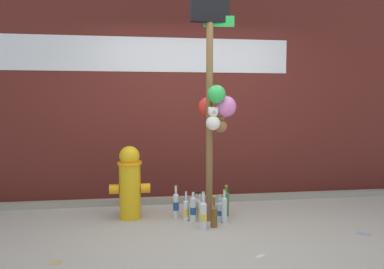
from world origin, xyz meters
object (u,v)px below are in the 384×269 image
at_px(bottle_0, 193,209).
at_px(bottle_8, 200,209).
at_px(fire_hydrant, 130,182).
at_px(bottle_7, 226,203).
at_px(memorial_post, 214,93).
at_px(bottle_10, 203,215).
at_px(bottle_6, 224,209).
at_px(bottle_9, 214,215).
at_px(bottle_3, 197,207).
at_px(bottle_1, 220,210).
at_px(bottle_5, 176,205).
at_px(bottle_2, 186,210).
at_px(bottle_4, 210,202).

bearing_deg(bottle_0, bottle_8, 27.56).
distance_m(fire_hydrant, bottle_7, 1.18).
distance_m(memorial_post, bottle_0, 1.34).
xyz_separation_m(bottle_0, bottle_10, (0.07, -0.29, 0.01)).
distance_m(memorial_post, bottle_6, 1.31).
bearing_deg(bottle_9, bottle_3, 107.55).
bearing_deg(bottle_3, memorial_post, -39.36).
distance_m(bottle_1, bottle_7, 0.21).
relative_size(bottle_0, bottle_6, 0.95).
bearing_deg(bottle_5, bottle_2, -49.87).
xyz_separation_m(bottle_5, bottle_7, (0.61, -0.02, 0.01)).
distance_m(bottle_5, bottle_6, 0.59).
height_order(fire_hydrant, bottle_5, fire_hydrant).
height_order(bottle_6, bottle_10, bottle_10).
distance_m(bottle_8, bottle_10, 0.33).
height_order(bottle_9, bottle_10, bottle_10).
xyz_separation_m(bottle_0, bottle_2, (-0.07, 0.06, -0.03)).
bearing_deg(fire_hydrant, bottle_1, -12.72).
xyz_separation_m(bottle_1, bottle_9, (-0.11, -0.23, 0.01)).
bearing_deg(bottle_4, bottle_3, -166.91).
distance_m(bottle_1, bottle_2, 0.39).
bearing_deg(bottle_2, fire_hydrant, 164.85).
distance_m(bottle_8, bottle_9, 0.29).
bearing_deg(bottle_4, bottle_8, -131.84).
relative_size(memorial_post, bottle_6, 6.84).
bearing_deg(bottle_9, bottle_5, 132.53).
distance_m(memorial_post, bottle_8, 1.35).
bearing_deg(bottle_5, bottle_4, 4.34).
xyz_separation_m(bottle_3, bottle_10, (-0.00, -0.46, 0.04)).
distance_m(fire_hydrant, bottle_10, 0.98).
xyz_separation_m(memorial_post, bottle_3, (-0.18, 0.15, -1.34)).
height_order(bottle_7, bottle_10, bottle_10).
relative_size(bottle_0, bottle_3, 1.22).
relative_size(fire_hydrant, bottle_4, 2.13).
height_order(memorial_post, bottle_10, memorial_post).
relative_size(bottle_2, bottle_4, 0.85).
height_order(bottle_3, bottle_8, bottle_8).
distance_m(bottle_0, bottle_3, 0.19).
distance_m(memorial_post, bottle_1, 1.35).
bearing_deg(bottle_10, fire_hydrant, 146.61).
xyz_separation_m(bottle_6, bottle_8, (-0.25, 0.15, -0.04)).
bearing_deg(bottle_7, memorial_post, -143.20).
bearing_deg(bottle_10, bottle_9, 23.86).
height_order(bottle_1, bottle_10, bottle_10).
height_order(memorial_post, bottle_6, memorial_post).
xyz_separation_m(bottle_0, bottle_3, (0.07, 0.17, -0.03)).
xyz_separation_m(memorial_post, bottle_6, (0.09, -0.13, -1.30)).
xyz_separation_m(bottle_0, bottle_6, (0.34, -0.11, 0.01)).
xyz_separation_m(bottle_8, bottle_10, (-0.02, -0.33, 0.03)).
bearing_deg(bottle_1, bottle_9, -116.58).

